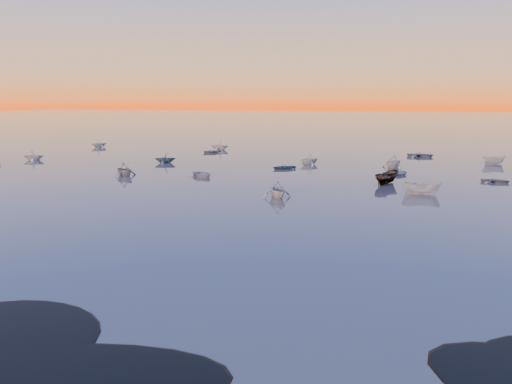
% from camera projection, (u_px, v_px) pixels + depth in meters
% --- Properties ---
extents(ground, '(600.00, 600.00, 0.00)m').
position_uv_depth(ground, '(335.00, 143.00, 114.98)').
color(ground, '#685E56').
rests_on(ground, ground).
extents(mud_lobes, '(140.00, 6.00, 0.07)m').
position_uv_depth(mud_lobes, '(67.00, 368.00, 18.88)').
color(mud_lobes, black).
rests_on(mud_lobes, ground).
extents(moored_fleet, '(124.00, 58.00, 1.20)m').
position_uv_depth(moored_fleet, '(301.00, 171.00, 70.26)').
color(moored_fleet, white).
rests_on(moored_fleet, ground).
extents(boat_near_left, '(4.19, 4.06, 1.03)m').
position_uv_depth(boat_near_left, '(202.00, 177.00, 65.33)').
color(boat_near_left, white).
rests_on(boat_near_left, ground).
extents(boat_near_center, '(2.17, 4.22, 1.40)m').
position_uv_depth(boat_near_center, '(421.00, 194.00, 53.30)').
color(boat_near_center, white).
rests_on(boat_near_center, ground).
extents(boat_near_right, '(4.17, 3.27, 1.33)m').
position_uv_depth(boat_near_right, '(277.00, 197.00, 51.57)').
color(boat_near_right, white).
rests_on(boat_near_right, ground).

